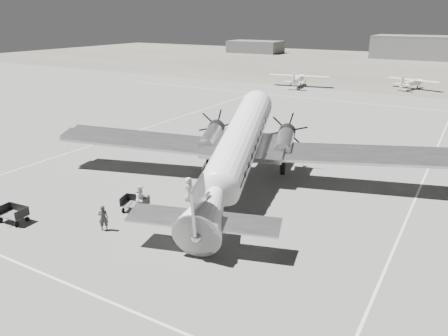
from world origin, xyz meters
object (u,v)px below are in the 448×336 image
light_plane_left (298,80)px  dc3_airliner (238,150)px  ground_crew (103,218)px  ramp_agent (141,199)px  shed_secondary (255,47)px  light_plane_right (412,84)px  baggage_cart_far (13,214)px  baggage_cart_near (135,204)px  passenger (189,189)px

light_plane_left → dc3_airliner: bearing=-84.2°
dc3_airliner → ground_crew: bearing=-126.9°
dc3_airliner → ramp_agent: dc3_airliner is taller
shed_secondary → light_plane_right: bearing=-44.1°
dc3_airliner → ramp_agent: size_ratio=16.36×
light_plane_left → baggage_cart_far: light_plane_left is taller
baggage_cart_near → ramp_agent: bearing=-6.3°
dc3_airliner → baggage_cart_far: 15.57m
ground_crew → passenger: bearing=-144.1°
shed_secondary → ground_crew: size_ratio=11.09×
passenger → baggage_cart_far: bearing=151.0°
light_plane_right → dc3_airliner: bearing=-75.2°
ramp_agent → shed_secondary: bearing=42.1°
light_plane_left → ground_crew: 60.05m
shed_secondary → passenger: 129.15m
light_plane_right → ground_crew: 66.92m
dc3_airliner → passenger: bearing=-132.4°
dc3_airliner → light_plane_right: size_ratio=3.37×
shed_secondary → dc3_airliner: dc3_airliner is taller
light_plane_right → ground_crew: (-7.89, -66.46, -0.15)m
light_plane_left → ramp_agent: 57.05m
ground_crew → ramp_agent: ramp_agent is taller
dc3_airliner → light_plane_left: (-14.20, 49.05, -1.85)m
dc3_airliner → baggage_cart_far: (-9.41, -12.15, -2.47)m
light_plane_left → light_plane_right: size_ratio=1.18×
dc3_airliner → light_plane_right: dc3_airliner is taller
baggage_cart_near → ramp_agent: 0.68m
light_plane_right → passenger: (-6.01, -60.17, -0.10)m
baggage_cart_far → ramp_agent: ramp_agent is taller
dc3_airliner → ramp_agent: bearing=-132.5°
dc3_airliner → light_plane_right: 56.57m
light_plane_right → passenger: size_ratio=5.38×
baggage_cart_far → dc3_airliner: bearing=47.7°
baggage_cart_near → ground_crew: ground_crew is taller
ground_crew → passenger: size_ratio=0.94×
ground_crew → passenger: 6.57m
baggage_cart_near → shed_secondary: bearing=96.8°
passenger → light_plane_left: bearing=26.4°
dc3_airliner → passenger: size_ratio=18.16×
baggage_cart_near → baggage_cart_far: size_ratio=0.98×
baggage_cart_far → passenger: 11.30m
baggage_cart_near → baggage_cart_far: baggage_cart_far is taller
shed_secondary → light_plane_right: shed_secondary is taller
light_plane_right → baggage_cart_far: bearing=-82.2°
ground_crew → baggage_cart_near: bearing=-124.2°
light_plane_left → baggage_cart_far: size_ratio=5.98×
light_plane_right → passenger: bearing=-76.7°
dc3_airliner → light_plane_left: size_ratio=2.86×
dc3_airliner → baggage_cart_far: size_ratio=17.10×
dc3_airliner → ground_crew: 10.95m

